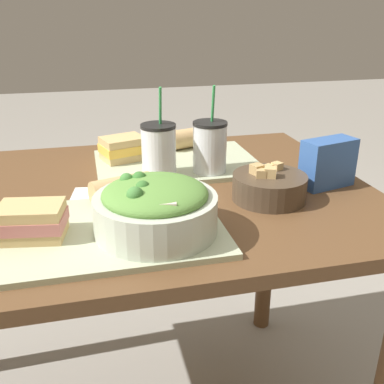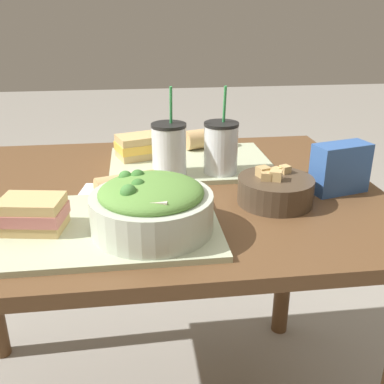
{
  "view_description": "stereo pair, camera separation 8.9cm",
  "coord_description": "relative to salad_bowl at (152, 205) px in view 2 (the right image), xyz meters",
  "views": [
    {
      "loc": [
        -0.09,
        -1.0,
        1.18
      ],
      "look_at": [
        0.1,
        -0.2,
        0.83
      ],
      "focal_mm": 42.0,
      "sensor_mm": 36.0,
      "label": 1
    },
    {
      "loc": [
        -0.0,
        -1.01,
        1.18
      ],
      "look_at": [
        0.1,
        -0.2,
        0.83
      ],
      "focal_mm": 42.0,
      "sensor_mm": 36.0,
      "label": 2
    }
  ],
  "objects": [
    {
      "name": "drink_cup_dark",
      "position": [
        0.06,
        0.3,
        0.01
      ],
      "size": [
        0.09,
        0.09,
        0.22
      ],
      "color": "silver",
      "rests_on": "tray_far"
    },
    {
      "name": "chip_bag",
      "position": [
        0.45,
        0.17,
        -0.0
      ],
      "size": [
        0.14,
        0.09,
        0.12
      ],
      "rotation": [
        0.0,
        0.0,
        0.25
      ],
      "color": "#335BA3",
      "rests_on": "dining_table"
    },
    {
      "name": "tray_near",
      "position": [
        -0.09,
        0.03,
        -0.06
      ],
      "size": [
        0.44,
        0.31,
        0.01
      ],
      "color": "#B2BC99",
      "rests_on": "dining_table"
    },
    {
      "name": "salad_bowl",
      "position": [
        0.0,
        0.0,
        0.0
      ],
      "size": [
        0.23,
        0.23,
        0.11
      ],
      "color": "beige",
      "rests_on": "tray_near"
    },
    {
      "name": "sandwich_far",
      "position": [
        -0.02,
        0.45,
        -0.02
      ],
      "size": [
        0.14,
        0.12,
        0.06
      ],
      "rotation": [
        0.0,
        0.0,
        0.31
      ],
      "color": "tan",
      "rests_on": "tray_far"
    },
    {
      "name": "baguette_far",
      "position": [
        0.18,
        0.52,
        -0.02
      ],
      "size": [
        0.13,
        0.09,
        0.06
      ],
      "rotation": [
        0.0,
        0.0,
        1.87
      ],
      "color": "tan",
      "rests_on": "tray_far"
    },
    {
      "name": "sandwich_near",
      "position": [
        -0.23,
        0.03,
        -0.02
      ],
      "size": [
        0.13,
        0.1,
        0.06
      ],
      "rotation": [
        0.0,
        0.0,
        -0.16
      ],
      "color": "tan",
      "rests_on": "tray_near"
    },
    {
      "name": "soup_bowl",
      "position": [
        0.28,
        0.12,
        -0.03
      ],
      "size": [
        0.17,
        0.17,
        0.08
      ],
      "color": "#473828",
      "rests_on": "dining_table"
    },
    {
      "name": "dining_table",
      "position": [
        -0.02,
        0.24,
        -0.18
      ],
      "size": [
        1.16,
        0.83,
        0.77
      ],
      "color": "brown",
      "rests_on": "ground_plane"
    },
    {
      "name": "baguette_near",
      "position": [
        -0.05,
        0.16,
        -0.02
      ],
      "size": [
        0.15,
        0.1,
        0.06
      ],
      "rotation": [
        0.0,
        0.0,
        1.88
      ],
      "color": "tan",
      "rests_on": "tray_near"
    },
    {
      "name": "drink_cup_red",
      "position": [
        0.19,
        0.3,
        0.01
      ],
      "size": [
        0.09,
        0.09,
        0.22
      ],
      "color": "silver",
      "rests_on": "tray_far"
    },
    {
      "name": "tray_far",
      "position": [
        0.12,
        0.4,
        -0.06
      ],
      "size": [
        0.44,
        0.31,
        0.01
      ],
      "color": "#B2BC99",
      "rests_on": "dining_table"
    },
    {
      "name": "napkin_folded",
      "position": [
        -0.08,
        0.22,
        -0.06
      ],
      "size": [
        0.18,
        0.14,
        0.0
      ],
      "color": "white",
      "rests_on": "dining_table"
    }
  ]
}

